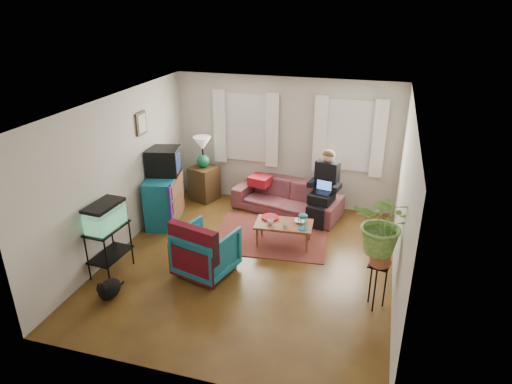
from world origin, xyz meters
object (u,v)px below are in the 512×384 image
(dresser, at_px, (164,199))
(coffee_table, at_px, (284,234))
(plant_stand, at_px, (377,286))
(side_table, at_px, (204,183))
(aquarium_stand, at_px, (110,250))
(armchair, at_px, (206,249))
(sofa, at_px, (287,193))

(dresser, distance_m, coffee_table, 2.41)
(plant_stand, bearing_deg, dresser, 158.39)
(side_table, xyz_separation_m, aquarium_stand, (-0.35, -3.00, 0.03))
(side_table, bearing_deg, coffee_table, -34.39)
(side_table, relative_size, plant_stand, 1.04)
(armchair, bearing_deg, side_table, -52.35)
(aquarium_stand, relative_size, coffee_table, 0.80)
(armchair, bearing_deg, coffee_table, -114.20)
(aquarium_stand, xyz_separation_m, armchair, (1.43, 0.42, 0.02))
(sofa, distance_m, armchair, 2.57)
(sofa, height_order, aquarium_stand, sofa)
(side_table, height_order, armchair, armchair)
(aquarium_stand, height_order, armchair, armchair)
(dresser, relative_size, armchair, 1.25)
(dresser, distance_m, aquarium_stand, 1.84)
(dresser, relative_size, aquarium_stand, 1.33)
(armchair, relative_size, coffee_table, 0.85)
(sofa, height_order, armchair, sofa)
(sofa, relative_size, aquarium_stand, 2.71)
(sofa, relative_size, side_table, 2.94)
(aquarium_stand, height_order, plant_stand, aquarium_stand)
(armchair, height_order, plant_stand, armchair)
(plant_stand, bearing_deg, aquarium_stand, -176.37)
(dresser, bearing_deg, armchair, -58.10)
(sofa, xyz_separation_m, coffee_table, (0.23, -1.28, -0.21))
(sofa, bearing_deg, armchair, -94.04)
(dresser, height_order, aquarium_stand, dresser)
(side_table, distance_m, aquarium_stand, 3.02)
(sofa, relative_size, coffee_table, 2.17)
(side_table, bearing_deg, dresser, -106.36)
(sofa, relative_size, armchair, 2.57)
(armchair, bearing_deg, dresser, -30.11)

